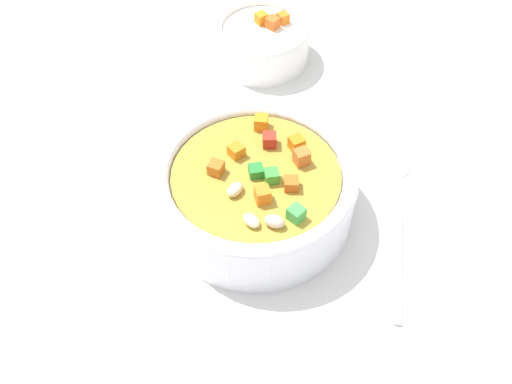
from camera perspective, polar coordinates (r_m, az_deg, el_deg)
The scene contains 4 objects.
ground_plane at distance 62.17cm, azimuth -0.00°, elevation -2.38°, with size 140.00×140.00×2.00cm, color silver.
soup_bowl_main at distance 58.85cm, azimuth 0.01°, elevation 0.18°, with size 18.25×18.25×6.82cm.
spoon at distance 62.22cm, azimuth 12.54°, elevation -1.85°, with size 19.10×7.62×0.94cm.
side_bowl_small at distance 76.50cm, azimuth 0.55°, elevation 13.14°, with size 10.85×10.85×5.39cm.
Camera 1 is at (34.23, 16.94, 48.06)cm, focal length 45.47 mm.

